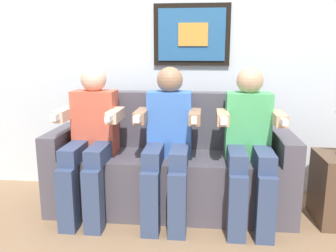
% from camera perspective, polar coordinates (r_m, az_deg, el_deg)
% --- Properties ---
extents(ground_plane, '(5.52, 5.52, 0.00)m').
position_cam_1_polar(ground_plane, '(2.60, -0.36, -15.98)').
color(ground_plane, '#8C6B4C').
extents(back_wall_assembly, '(4.25, 0.10, 2.60)m').
position_cam_1_polar(back_wall_assembly, '(3.05, 1.32, 13.62)').
color(back_wall_assembly, silver).
rests_on(back_wall_assembly, ground_plane).
extents(couch, '(1.85, 0.58, 0.90)m').
position_cam_1_polar(couch, '(2.77, 0.39, -7.09)').
color(couch, '#514C56').
rests_on(couch, ground_plane).
extents(person_on_left, '(0.46, 0.56, 1.11)m').
position_cam_1_polar(person_on_left, '(2.65, -12.40, -1.67)').
color(person_on_left, '#D8593F').
rests_on(person_on_left, ground_plane).
extents(person_in_middle, '(0.46, 0.56, 1.11)m').
position_cam_1_polar(person_in_middle, '(2.52, 0.02, -2.04)').
color(person_in_middle, '#3F72CC').
rests_on(person_in_middle, ground_plane).
extents(person_on_right, '(0.46, 0.56, 1.11)m').
position_cam_1_polar(person_on_right, '(2.53, 13.01, -2.33)').
color(person_on_right, '#4CB266').
rests_on(person_on_right, ground_plane).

